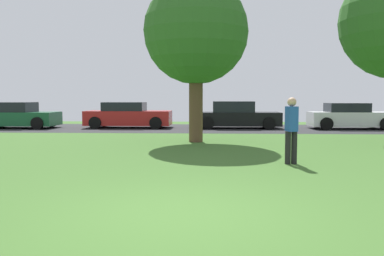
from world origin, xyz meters
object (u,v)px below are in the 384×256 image
parked_car_black (236,116)px  parked_car_white (350,117)px  parked_car_green (17,116)px  parked_car_red (128,116)px  maple_tree_far (196,33)px  person_bystander (291,128)px

parked_car_black → parked_car_white: (5.88, -0.18, -0.03)m
parked_car_green → parked_car_red: 5.90m
parked_car_black → maple_tree_far: bearing=-105.5°
person_bystander → parked_car_green: bearing=36.3°
person_bystander → parked_car_green: size_ratio=0.39×
parked_car_red → parked_car_white: bearing=-1.1°
parked_car_white → parked_car_black: bearing=178.3°
parked_car_red → parked_car_green: bearing=-174.5°
parked_car_green → parked_car_black: parked_car_black is taller
maple_tree_far → parked_car_white: maple_tree_far is taller
person_bystander → parked_car_black: (-0.66, 11.70, -0.24)m
person_bystander → parked_car_white: (5.23, 11.52, -0.26)m
parked_car_red → parked_car_black: (5.86, -0.05, 0.01)m
person_bystander → parked_car_red: (-6.52, 11.75, -0.25)m
parked_car_red → parked_car_white: size_ratio=1.09×
parked_car_black → parked_car_green: bearing=-177.5°
person_bystander → parked_car_white: 12.66m
parked_car_red → parked_car_black: size_ratio=1.01×
maple_tree_far → parked_car_black: size_ratio=1.31×
person_bystander → parked_car_black: bearing=-8.4°
parked_car_red → maple_tree_far: bearing=-59.8°
maple_tree_far → parked_car_green: 12.15m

